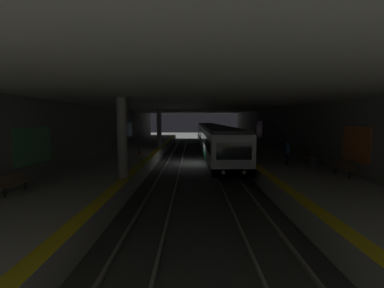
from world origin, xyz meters
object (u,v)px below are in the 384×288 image
Objects in this scene: bench_left_near at (344,167)px; person_waiting_near at (287,153)px; bench_right_mid at (117,145)px; pillar_far at (159,128)px; bench_right_near at (13,182)px; metro_train at (211,136)px; backpack_on_floor at (139,152)px; person_walking_mid at (254,138)px; trash_bin at (313,162)px; bench_left_mid at (304,155)px; pillar_near at (122,138)px.

person_waiting_near is at bearing 25.88° from bench_left_near.
person_waiting_near is (-9.14, -15.14, 0.36)m from bench_right_mid.
pillar_far is 2.68× the size of bench_right_near.
metro_train reaches higher than backpack_on_floor.
person_walking_mid is at bearing -36.03° from bench_right_near.
trash_bin is (-1.64, -1.19, -0.46)m from person_waiting_near.
trash_bin is at bearing -179.64° from person_walking_mid.
person_waiting_near is 1.01× the size of person_walking_mid.
person_waiting_near is at bearing 36.01° from trash_bin.
bench_right_near is 1.04× the size of person_waiting_near.
backpack_on_floor is at bearing 61.67° from trash_bin.
person_waiting_near reaches higher than bench_left_mid.
person_walking_mid is (-1.84, -5.50, -0.11)m from metro_train.
bench_left_near is 1.00× the size of bench_right_near.
bench_left_near reaches higher than backpack_on_floor.
pillar_near reaches higher than person_waiting_near.
backpack_on_floor is (9.45, 13.95, -0.32)m from bench_left_near.
bench_left_mid is at bearing -64.82° from pillar_near.
person_walking_mid is (5.63, -16.23, 0.34)m from bench_right_mid.
metro_train reaches higher than person_walking_mid.
trash_bin is at bearing -118.33° from backpack_on_floor.
person_walking_mid is (18.74, 0.84, 0.34)m from bench_left_near.
backpack_on_floor is 15.01m from trash_bin.
pillar_near reaches higher than bench_left_mid.
person_walking_mid is at bearing -32.05° from pillar_near.
bench_left_near is at bearing -141.42° from pillar_far.
backpack_on_floor is at bearing -13.48° from bench_right_near.
pillar_far reaches higher than bench_right_near.
bench_left_near is 18.76m from person_walking_mid.
bench_left_near is at bearing -127.53° from bench_right_mid.
pillar_far reaches higher than metro_train.
bench_left_near is 4.43m from person_waiting_near.
person_walking_mid is (14.77, -1.09, -0.01)m from person_waiting_near.
metro_train reaches higher than trash_bin.
bench_left_mid and bench_right_mid have the same top height.
bench_right_near is 2.00× the size of trash_bin.
bench_right_near is 17.37m from trash_bin.
person_walking_mid reaches higher than bench_left_near.
bench_right_near is at bearing 118.15° from bench_left_mid.
person_walking_mid is 16.42m from trash_bin.
bench_right_near is at bearing 126.31° from pillar_near.
trash_bin is (2.33, 0.73, -0.10)m from bench_left_near.
pillar_far is 16.77m from bench_left_mid.
bench_right_mid is at bearing 124.83° from metro_train.
person_waiting_near is 1.92× the size of trash_bin.
bench_left_mid is at bearing -12.83° from trash_bin.
bench_right_mid is 4.25× the size of backpack_on_floor.
bench_right_mid is 19.57m from trash_bin.
person_waiting_near is at bearing -165.14° from metro_train.
person_waiting_near is (-1.59, 1.93, 0.36)m from bench_left_mid.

